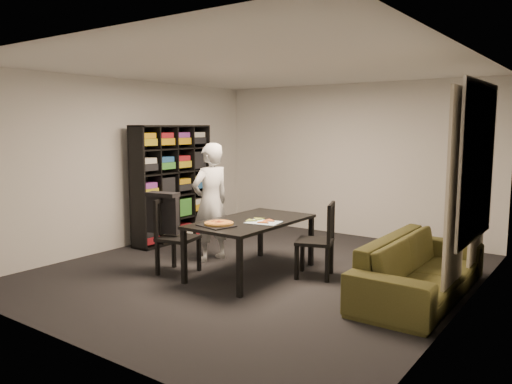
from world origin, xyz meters
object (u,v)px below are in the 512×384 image
Objects in this scene: chair_right at (322,235)px; person at (211,202)px; bookshelf at (172,184)px; dining_table at (251,225)px; baking_tray at (216,226)px; pepperoni_pizza at (219,223)px; sofa at (421,268)px; chair_left at (172,231)px.

person reaches higher than chair_right.
bookshelf is 2.29m from dining_table.
person is at bearing 166.52° from dining_table.
bookshelf reaches higher than baking_tray.
bookshelf is at bearing 148.44° from pepperoni_pizza.
pepperoni_pizza reaches higher than sofa.
chair_right is at bearing 44.60° from pepperoni_pizza.
bookshelf is 2.43m from baking_tray.
sofa is (2.03, 0.41, -0.31)m from dining_table.
chair_right is at bearing 90.81° from sofa.
bookshelf is 1.85m from chair_left.
person is 1.08m from baking_tray.
dining_table is at bearing -83.53° from chair_right.
bookshelf reaches higher than chair_left.
chair_left is 0.80m from person.
baking_tray is 0.06m from pepperoni_pizza.
chair_left reaches higher than dining_table.
chair_right reaches higher than pepperoni_pizza.
dining_table is 2.09m from sofa.
person is (0.02, 0.75, 0.28)m from chair_left.
chair_right is (1.67, 0.94, -0.01)m from chair_left.
chair_left is (1.27, -1.28, -0.40)m from bookshelf.
dining_table is 0.90m from person.
dining_table is 0.90m from chair_right.
bookshelf is 5.43× the size of pepperoni_pizza.
chair_left is at bearing -80.56° from chair_right.
pepperoni_pizza is at bearing -99.87° from chair_left.
chair_left is 0.78m from baking_tray.
person reaches higher than chair_left.
bookshelf is 2.01× the size of chair_right.
baking_tray is at bearing 56.26° from person.
person is (-0.86, 0.21, 0.19)m from dining_table.
chair_left is at bearing -148.24° from dining_table.
bookshelf is at bearing -116.50° from chair_right.
baking_tray is at bearing -32.65° from bookshelf.
bookshelf is at bearing -100.61° from person.
chair_right reaches higher than sofa.
bookshelf is at bearing 147.35° from baking_tray.
chair_left is at bearing 10.65° from person.
pepperoni_pizza reaches higher than baking_tray.
bookshelf is 4.75× the size of baking_tray.
bookshelf is 1.97× the size of chair_left.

